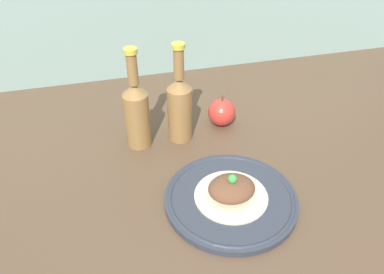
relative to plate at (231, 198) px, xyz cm
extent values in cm
cube|color=brown|center=(1.00, 13.03, -2.96)|extent=(180.00, 110.00, 4.00)
cylinder|color=#2D333D|center=(0.00, 0.00, -0.21)|extent=(29.38, 29.38, 1.50)
torus|color=#2D333D|center=(0.00, 0.00, 0.32)|extent=(28.09, 28.09, 1.05)
cylinder|color=beige|center=(0.00, 0.00, 0.75)|extent=(16.22, 16.22, 0.40)
ellipsoid|color=brown|center=(0.00, 0.00, 3.08)|extent=(10.35, 8.80, 4.26)
sphere|color=green|center=(0.00, 0.00, 5.83)|extent=(2.06, 2.06, 2.06)
cylinder|color=olive|center=(-16.42, 26.30, 6.54)|extent=(6.44, 6.44, 14.98)
cone|color=olive|center=(-16.42, 26.30, 15.48)|extent=(6.44, 6.44, 2.90)
cylinder|color=olive|center=(-16.42, 26.30, 20.88)|extent=(2.58, 2.58, 7.90)
cylinder|color=gold|center=(-16.42, 26.30, 25.43)|extent=(3.22, 3.22, 1.20)
cylinder|color=olive|center=(-5.28, 26.30, 6.54)|extent=(6.44, 6.44, 14.98)
cone|color=olive|center=(-5.28, 26.30, 15.48)|extent=(6.44, 6.44, 2.90)
cylinder|color=olive|center=(-5.28, 26.30, 20.88)|extent=(2.58, 2.58, 7.90)
cylinder|color=gold|center=(-5.28, 26.30, 25.43)|extent=(3.22, 3.22, 1.20)
sphere|color=red|center=(7.52, 29.63, 2.94)|extent=(7.79, 7.79, 7.79)
cylinder|color=brown|center=(7.52, 29.63, 7.45)|extent=(0.62, 0.62, 1.75)
camera|label=1|loc=(-23.01, -54.14, 60.13)|focal=35.00mm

